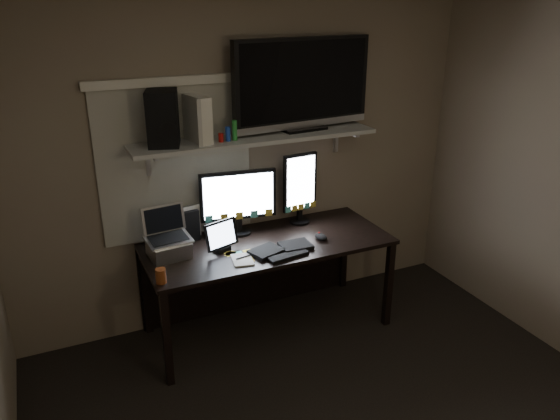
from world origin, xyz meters
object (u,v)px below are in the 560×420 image
tv (303,84)px  mouse (321,237)px  speaker (163,118)px  monitor_portrait (300,188)px  laptop (168,235)px  keyboard (281,249)px  tablet (221,236)px  cup (161,276)px  monitor_landscape (238,202)px  game_console (198,119)px  desk (262,257)px

tv → mouse: bearing=-97.1°
mouse → speaker: (-1.03, 0.34, 0.91)m
monitor_portrait → laptop: size_ratio=1.70×
keyboard → laptop: bearing=154.9°
mouse → speaker: bearing=159.3°
keyboard → tablet: 0.43m
monitor_portrait → mouse: bearing=-94.8°
tablet → mouse: bearing=-28.0°
cup → tv: tv is taller
monitor_landscape → mouse: bearing=-27.4°
monitor_portrait → game_console: bearing=177.3°
monitor_portrait → tablet: bearing=-167.4°
mouse → speaker: 1.42m
desk → laptop: (-0.71, -0.06, 0.35)m
cup → game_console: 1.08m
desk → laptop: bearing=-175.0°
keyboard → cup: size_ratio=4.73×
monitor_landscape → laptop: monitor_landscape is taller
mouse → tablet: bearing=167.5°
monitor_landscape → keyboard: size_ratio=1.25×
cup → tv: bearing=22.8°
laptop → desk: bearing=-1.5°
game_console → tablet: bearing=-84.7°
tablet → cup: size_ratio=2.67×
desk → game_console: 1.17m
keyboard → mouse: (0.35, 0.05, 0.01)m
tv → speaker: 1.05m
monitor_landscape → laptop: 0.62m
cup → tv: size_ratio=0.09×
monitor_portrait → speaker: (-1.03, -0.02, 0.65)m
monitor_portrait → keyboard: (-0.35, -0.41, -0.27)m
tablet → speaker: bearing=126.8°
desk → monitor_landscape: (-0.13, 0.12, 0.43)m
monitor_landscape → monitor_portrait: 0.51m
keyboard → mouse: mouse is taller
keyboard → game_console: game_console is taller
monitor_portrait → speaker: size_ratio=1.57×
desk → cup: size_ratio=18.55×
tablet → game_console: (-0.06, 0.20, 0.79)m
game_console → desk: bearing=-24.5°
keyboard → tv: size_ratio=0.41×
keyboard → tablet: tablet is taller
keyboard → tv: (0.36, 0.41, 1.07)m
game_console → mouse: bearing=-34.8°
monitor_landscape → monitor_portrait: size_ratio=1.00×
game_console → speaker: 0.23m
game_console → tv: bearing=-10.0°
desk → speaker: size_ratio=4.92×
tv → desk: bearing=-167.7°
cup → game_console: game_console is taller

